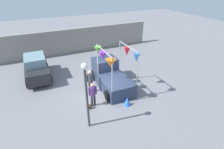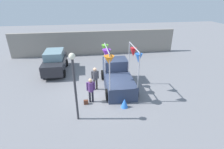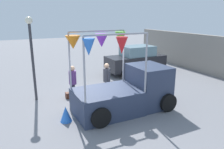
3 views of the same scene
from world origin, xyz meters
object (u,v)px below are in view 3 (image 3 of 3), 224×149
handbag (67,95)px  folded_kite_bundle_azure (66,114)px  person_customer (73,80)px  street_lamp (31,47)px  vendor_truck (128,89)px  person_vendor (107,77)px  parked_car (136,60)px

handbag → folded_kite_bundle_azure: (2.32, -0.68, 0.16)m
folded_kite_bundle_azure → person_customer: bearing=155.9°
street_lamp → folded_kite_bundle_azure: street_lamp is taller
vendor_truck → handbag: 3.18m
person_vendor → street_lamp: size_ratio=0.44×
person_vendor → handbag: person_vendor is taller
person_vendor → street_lamp: (-1.17, -3.15, 1.48)m
vendor_truck → parked_car: (-4.89, 3.47, 0.06)m
person_customer → person_vendor: 1.61m
person_customer → person_vendor: person_vendor is taller
folded_kite_bundle_azure → handbag: bearing=163.6°
vendor_truck → handbag: size_ratio=14.63×
vendor_truck → person_vendor: size_ratio=2.41×
handbag → folded_kite_bundle_azure: size_ratio=0.47×
vendor_truck → handbag: bearing=-139.1°
person_vendor → person_customer: bearing=-103.2°
vendor_truck → street_lamp: 4.69m
vendor_truck → person_customer: vendor_truck is taller
parked_car → street_lamp: 7.36m
vendor_truck → street_lamp: size_ratio=1.07×
person_customer → person_vendor: (0.37, 1.57, 0.03)m
parked_car → folded_kite_bundle_azure: bearing=-51.7°
street_lamp → person_vendor: bearing=69.6°
parked_car → vendor_truck: bearing=-35.4°
parked_car → handbag: 6.11m
vendor_truck → street_lamp: (-2.79, -3.40, 1.62)m
parked_car → person_customer: (2.91, -5.29, 0.06)m
person_vendor → parked_car: bearing=131.3°
vendor_truck → parked_car: 6.00m
parked_car → folded_kite_bundle_azure: size_ratio=6.67×
vendor_truck → folded_kite_bundle_azure: bearing=-90.3°
person_customer → vendor_truck: bearing=42.6°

